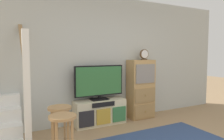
{
  "coord_description": "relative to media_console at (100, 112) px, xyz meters",
  "views": [
    {
      "loc": [
        -1.99,
        -1.65,
        1.46
      ],
      "look_at": [
        -0.2,
        1.84,
        1.16
      ],
      "focal_mm": 33.09,
      "sensor_mm": 36.0,
      "label": 1
    }
  ],
  "objects": [
    {
      "name": "television",
      "position": [
        0.0,
        0.02,
        0.64
      ],
      "size": [
        1.06,
        0.22,
        0.71
      ],
      "color": "black",
      "rests_on": "media_console"
    },
    {
      "name": "desk_clock",
      "position": [
        1.1,
        -0.0,
        1.19
      ],
      "size": [
        0.21,
        0.08,
        0.24
      ],
      "color": "#4C3823",
      "rests_on": "side_cabinet"
    },
    {
      "name": "bar_stool_near",
      "position": [
        -1.1,
        -1.36,
        0.27
      ],
      "size": [
        0.34,
        0.34,
        0.71
      ],
      "color": "#A37A4C",
      "rests_on": "ground_plane"
    },
    {
      "name": "media_console",
      "position": [
        0.0,
        0.0,
        0.0
      ],
      "size": [
        1.07,
        0.38,
        0.51
      ],
      "color": "beige",
      "rests_on": "ground_plane"
    },
    {
      "name": "bar_stool_far",
      "position": [
        -1.03,
        -0.9,
        0.27
      ],
      "size": [
        0.34,
        0.34,
        0.7
      ],
      "color": "#A37A4C",
      "rests_on": "ground_plane"
    },
    {
      "name": "back_wall",
      "position": [
        0.3,
        0.27,
        1.09
      ],
      "size": [
        6.4,
        0.12,
        2.7
      ],
      "primitive_type": "cube",
      "color": "#B2B7B2",
      "rests_on": "ground_plane"
    },
    {
      "name": "side_cabinet",
      "position": [
        1.03,
        0.01,
        0.4
      ],
      "size": [
        0.58,
        0.38,
        1.33
      ],
      "color": "tan",
      "rests_on": "ground_plane"
    }
  ]
}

